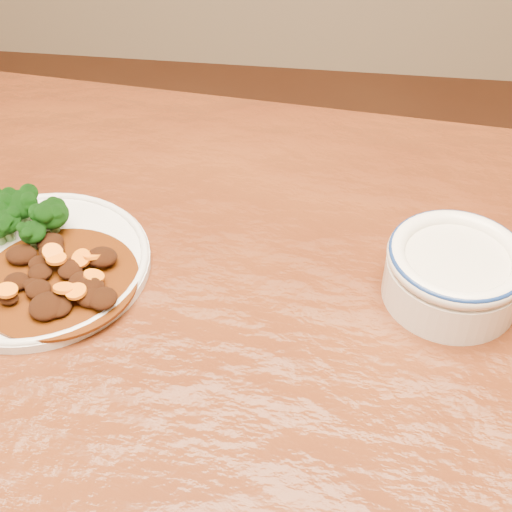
# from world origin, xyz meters

# --- Properties ---
(dining_table) EXTENTS (1.58, 1.04, 0.75)m
(dining_table) POSITION_xyz_m (0.00, 0.00, 0.67)
(dining_table) COLOR #5D2910
(dining_table) RESTS_ON ground
(dinner_plate) EXTENTS (0.24, 0.24, 0.02)m
(dinner_plate) POSITION_xyz_m (-0.23, 0.07, 0.76)
(dinner_plate) COLOR silver
(dinner_plate) RESTS_ON dining_table
(broccoli_florets) EXTENTS (0.12, 0.09, 0.04)m
(broccoli_florets) POSITION_xyz_m (-0.27, 0.11, 0.79)
(broccoli_florets) COLOR #61954D
(broccoli_florets) RESTS_ON dinner_plate
(mince_stew) EXTENTS (0.17, 0.17, 0.03)m
(mince_stew) POSITION_xyz_m (-0.19, 0.04, 0.77)
(mince_stew) COLOR #4D2308
(mince_stew) RESTS_ON dinner_plate
(dip_bowl) EXTENTS (0.14, 0.14, 0.06)m
(dip_bowl) POSITION_xyz_m (0.21, 0.09, 0.79)
(dip_bowl) COLOR white
(dip_bowl) RESTS_ON dining_table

